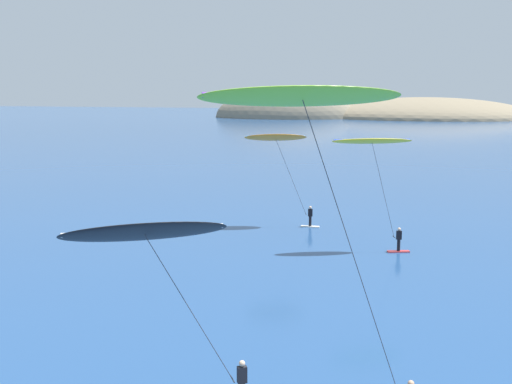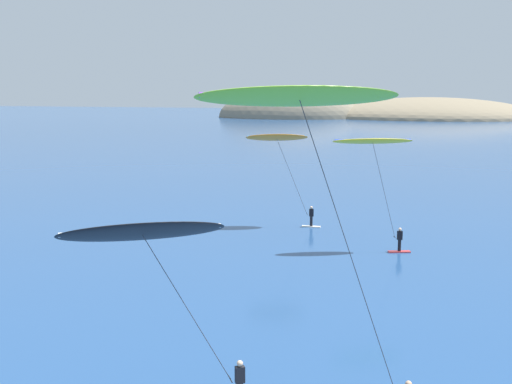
# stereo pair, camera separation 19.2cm
# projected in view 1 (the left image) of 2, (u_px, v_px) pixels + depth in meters

# --- Properties ---
(headland_island) EXTENTS (110.42, 48.40, 20.47)m
(headland_island) POSITION_uv_depth(u_px,v_px,m) (374.00, 118.00, 224.40)
(headland_island) COLOR #7A705B
(headland_island) RESTS_ON ground
(kitesurfer_black) EXTENTS (6.40, 4.01, 7.07)m
(kitesurfer_black) POSITION_uv_depth(u_px,v_px,m) (152.00, 243.00, 20.94)
(kitesurfer_black) COLOR #2D2D33
(kitesurfer_black) RESTS_ON ground
(kitesurfer_lime) EXTENTS (7.29, 4.40, 11.34)m
(kitesurfer_lime) POSITION_uv_depth(u_px,v_px,m) (310.00, 118.00, 18.75)
(kitesurfer_lime) COLOR yellow
(kitesurfer_lime) RESTS_ON ground
(kitesurfer_yellow) EXTENTS (5.51, 2.85, 7.91)m
(kitesurfer_yellow) POSITION_uv_depth(u_px,v_px,m) (375.00, 151.00, 42.46)
(kitesurfer_yellow) COLOR red
(kitesurfer_yellow) RESTS_ON ground
(kitesurfer_orange) EXTENTS (6.02, 2.84, 7.62)m
(kitesurfer_orange) POSITION_uv_depth(u_px,v_px,m) (278.00, 144.00, 50.29)
(kitesurfer_orange) COLOR silver
(kitesurfer_orange) RESTS_ON ground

